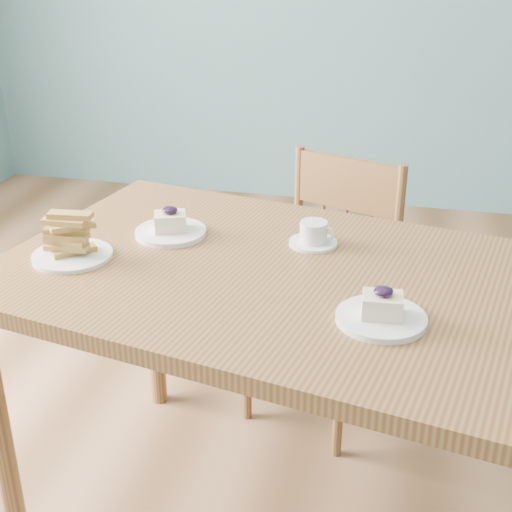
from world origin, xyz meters
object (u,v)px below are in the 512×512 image
Objects in this scene: cheesecake_plate_near at (382,313)px; coffee_cup at (314,235)px; dining_table at (309,307)px; dining_chair at (324,291)px; biscotti_plate at (71,242)px; cheesecake_plate_far at (171,228)px.

coffee_cup is at bearing 119.18° from cheesecake_plate_near.
cheesecake_plate_near is 0.39m from coffee_cup.
cheesecake_plate_near is (0.17, -0.16, 0.10)m from dining_table.
dining_chair is 4.67× the size of cheesecake_plate_near.
coffee_cup is 0.63× the size of biscotti_plate.
dining_chair is 7.07× the size of coffee_cup.
coffee_cup is at bearing 20.67° from biscotti_plate.
coffee_cup is (-0.19, 0.34, 0.01)m from cheesecake_plate_near.
coffee_cup is (-0.02, 0.18, 0.10)m from dining_table.
biscotti_plate is at bearing -134.88° from cheesecake_plate_far.
dining_chair is at bearing 50.16° from cheesecake_plate_far.
dining_table is at bearing -75.30° from coffee_cup.
biscotti_plate is (-0.53, -0.60, 0.38)m from dining_chair.
coffee_cup reaches higher than dining_table.
biscotti_plate reaches higher than dining_table.
dining_chair is at bearing 104.80° from dining_table.
dining_table is 0.58m from biscotti_plate.
dining_chair is at bearing 100.44° from coffee_cup.
cheesecake_plate_far is at bearing -109.73° from dining_chair.
dining_table is 0.25m from cheesecake_plate_near.
biscotti_plate reaches higher than cheesecake_plate_far.
dining_chair is 4.69× the size of cheesecake_plate_far.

